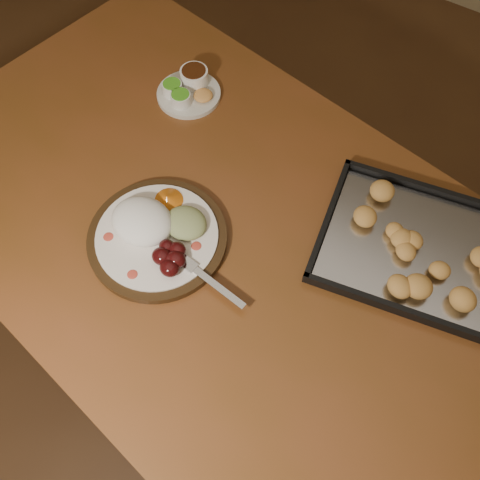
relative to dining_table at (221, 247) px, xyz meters
The scene contains 5 objects.
ground 0.66m from the dining_table, 116.23° to the left, with size 4.00×4.00×0.00m, color brown.
dining_table is the anchor object (origin of this frame).
dinner_plate 0.18m from the dining_table, 134.64° to the right, with size 0.39×0.29×0.07m.
condiment_saucer 0.41m from the dining_table, 134.93° to the left, with size 0.16×0.16×0.05m.
baking_tray 0.44m from the dining_table, 23.70° to the left, with size 0.48×0.39×0.04m.
Camera 1 is at (0.39, -0.55, 1.74)m, focal length 40.00 mm.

